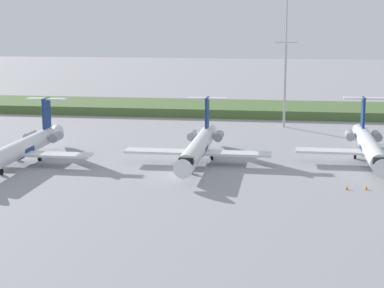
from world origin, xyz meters
TOP-DOWN VIEW (x-y plane):
  - ground_plane at (0.00, 30.00)m, footprint 500.00×500.00m
  - grass_berm at (0.00, 64.32)m, footprint 320.00×20.00m
  - regional_jet_nearest at (-26.08, 4.62)m, footprint 22.81×31.00m
  - regional_jet_second at (0.95, 9.49)m, footprint 22.81×31.00m
  - regional_jet_third at (27.49, 13.54)m, footprint 22.81×31.00m
  - antenna_mast at (13.95, 45.43)m, footprint 4.40×0.50m
  - safety_cone_front_marker at (22.65, -4.35)m, footprint 0.44×0.44m
  - safety_cone_mid_marker at (25.17, -4.01)m, footprint 0.44×0.44m

SIDE VIEW (x-z plane):
  - ground_plane at x=0.00m, z-range 0.00..0.00m
  - safety_cone_front_marker at x=22.65m, z-range 0.00..0.55m
  - safety_cone_mid_marker at x=25.17m, z-range 0.00..0.55m
  - grass_berm at x=0.00m, z-range 0.00..2.01m
  - regional_jet_nearest at x=-26.08m, z-range -1.96..7.04m
  - regional_jet_second at x=0.95m, z-range -1.96..7.04m
  - regional_jet_third at x=27.49m, z-range -1.96..7.04m
  - antenna_mast at x=13.95m, z-range -2.33..24.42m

